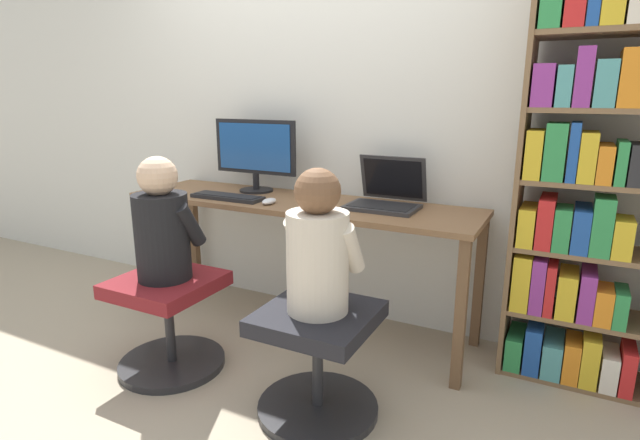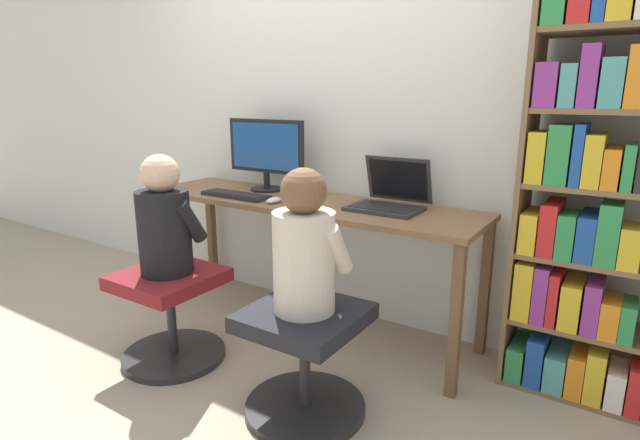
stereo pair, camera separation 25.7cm
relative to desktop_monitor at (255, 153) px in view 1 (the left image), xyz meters
The scene contains 12 objects.
ground_plane 1.16m from the desktop_monitor, 47.29° to the right, with size 14.00×14.00×0.00m, color tan.
wall_back 0.51m from the desktop_monitor, 31.01° to the left, with size 10.00×0.05×2.60m.
desk 0.51m from the desktop_monitor, 18.21° to the right, with size 2.09×0.56×0.78m.
desktop_monitor is the anchor object (origin of this frame).
laptop 0.90m from the desktop_monitor, ahead, with size 0.38×0.34×0.27m.
keyboard 0.35m from the desktop_monitor, 94.10° to the right, with size 0.45×0.13×0.03m.
computer_mouse_by_keyboard 0.45m from the desktop_monitor, 45.20° to the right, with size 0.06×0.11×0.03m.
office_chair_left 1.12m from the desktop_monitor, 88.64° to the right, with size 0.54×0.54×0.49m.
office_chair_right 1.41m from the desktop_monitor, 43.71° to the right, with size 0.54×0.54×0.49m.
person_at_monitor 0.88m from the desktop_monitor, 88.63° to the right, with size 0.32×0.28×0.61m.
person_at_laptop 1.23m from the desktop_monitor, 43.57° to the right, with size 0.32×0.28×0.61m.
bookshelf 1.83m from the desktop_monitor, ahead, with size 0.72×0.31×1.97m.
Camera 1 is at (1.40, -2.16, 1.38)m, focal length 28.00 mm.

